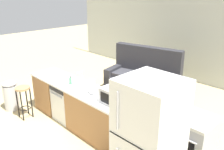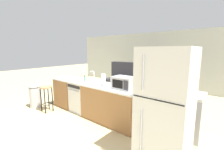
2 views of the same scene
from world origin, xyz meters
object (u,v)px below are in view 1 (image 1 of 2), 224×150
(dishwasher, at_px, (69,101))
(kettle, at_px, (186,105))
(paper_towel_roll, at_px, (92,87))
(stove_range, at_px, (188,140))
(couch, at_px, (144,78))
(bar_stool, at_px, (23,96))
(refrigerator, at_px, (148,146))
(soap_bottle, at_px, (71,81))
(trash_bin, at_px, (11,95))
(microwave, at_px, (115,96))

(dishwasher, relative_size, kettle, 4.10)
(paper_towel_roll, height_order, kettle, paper_towel_roll)
(dishwasher, height_order, paper_towel_roll, paper_towel_roll)
(stove_range, bearing_deg, couch, 142.06)
(bar_stool, bearing_deg, refrigerator, 2.39)
(soap_bottle, bearing_deg, refrigerator, -12.05)
(dishwasher, relative_size, trash_bin, 1.14)
(refrigerator, distance_m, couch, 3.84)
(couch, bearing_deg, soap_bottle, -91.09)
(stove_range, xyz_separation_m, microwave, (-1.13, -0.55, 0.59))
(soap_bottle, height_order, trash_bin, soap_bottle)
(trash_bin, bearing_deg, bar_stool, 5.41)
(dishwasher, distance_m, bar_stool, 1.03)
(kettle, distance_m, trash_bin, 4.09)
(refrigerator, height_order, couch, refrigerator)
(trash_bin, bearing_deg, refrigerator, 2.85)
(soap_bottle, bearing_deg, paper_towel_roll, 0.39)
(dishwasher, bearing_deg, couch, 85.03)
(dishwasher, xyz_separation_m, soap_bottle, (0.16, -0.03, 0.55))
(refrigerator, bearing_deg, trash_bin, -177.15)
(dishwasher, distance_m, paper_towel_roll, 1.06)
(refrigerator, height_order, soap_bottle, refrigerator)
(soap_bottle, distance_m, couch, 2.51)
(stove_range, relative_size, kettle, 4.39)
(soap_bottle, height_order, kettle, kettle)
(stove_range, bearing_deg, trash_bin, -161.87)
(microwave, relative_size, bar_stool, 0.68)
(bar_stool, distance_m, couch, 3.25)
(kettle, bearing_deg, soap_bottle, -162.68)
(stove_range, relative_size, couch, 0.42)
(microwave, height_order, paper_towel_roll, paper_towel_roll)
(couch, bearing_deg, trash_bin, -116.34)
(paper_towel_roll, bearing_deg, refrigerator, -16.83)
(paper_towel_roll, distance_m, bar_stool, 1.82)
(refrigerator, bearing_deg, microwave, 154.20)
(stove_range, distance_m, refrigerator, 1.19)
(microwave, distance_m, paper_towel_roll, 0.60)
(stove_range, height_order, microwave, microwave)
(refrigerator, relative_size, microwave, 3.62)
(dishwasher, bearing_deg, refrigerator, -11.93)
(paper_towel_roll, xyz_separation_m, soap_bottle, (-0.70, -0.00, -0.07))
(microwave, bearing_deg, dishwasher, 179.95)
(microwave, relative_size, paper_towel_roll, 1.77)
(bar_stool, bearing_deg, soap_bottle, 35.76)
(paper_towel_roll, distance_m, soap_bottle, 0.70)
(trash_bin, bearing_deg, microwave, 14.80)
(microwave, bearing_deg, stove_range, 25.86)
(dishwasher, relative_size, couch, 0.39)
(refrigerator, bearing_deg, stove_range, 89.99)
(soap_bottle, xyz_separation_m, bar_stool, (-0.92, -0.66, -0.44))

